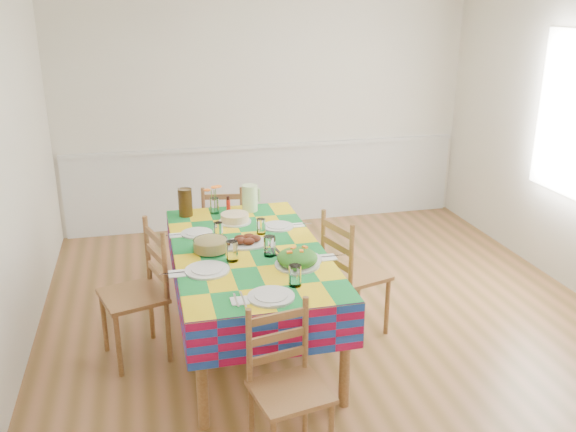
# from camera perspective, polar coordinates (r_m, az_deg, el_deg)

# --- Properties ---
(room) EXTENTS (4.58, 5.08, 2.78)m
(room) POSITION_cam_1_polar(r_m,az_deg,el_deg) (4.35, 4.65, 5.28)
(room) COLOR brown
(room) RESTS_ON ground
(wainscot) EXTENTS (4.41, 0.06, 0.92)m
(wainscot) POSITION_cam_1_polar(r_m,az_deg,el_deg) (6.90, -1.93, 3.23)
(wainscot) COLOR silver
(wainscot) RESTS_ON room
(dining_table) EXTENTS (1.05, 1.94, 0.76)m
(dining_table) POSITION_cam_1_polar(r_m,az_deg,el_deg) (4.37, -3.74, -4.04)
(dining_table) COLOR brown
(dining_table) RESTS_ON room
(setting_near_head) EXTENTS (0.46, 0.31, 0.14)m
(setting_near_head) POSITION_cam_1_polar(r_m,az_deg,el_deg) (3.67, -0.86, -6.82)
(setting_near_head) COLOR silver
(setting_near_head) RESTS_ON dining_table
(setting_left_near) EXTENTS (0.53, 0.32, 0.14)m
(setting_left_near) POSITION_cam_1_polar(r_m,az_deg,el_deg) (4.04, -6.82, -4.39)
(setting_left_near) COLOR silver
(setting_left_near) RESTS_ON dining_table
(setting_left_far) EXTENTS (0.44, 0.26, 0.12)m
(setting_left_far) POSITION_cam_1_polar(r_m,az_deg,el_deg) (4.60, -7.89, -1.49)
(setting_left_far) COLOR silver
(setting_left_far) RESTS_ON dining_table
(setting_right_near) EXTENTS (0.55, 0.32, 0.14)m
(setting_right_near) POSITION_cam_1_polar(r_m,az_deg,el_deg) (4.14, 0.20, -3.61)
(setting_right_near) COLOR silver
(setting_right_near) RESTS_ON dining_table
(setting_right_far) EXTENTS (0.46, 0.27, 0.12)m
(setting_right_far) POSITION_cam_1_polar(r_m,az_deg,el_deg) (4.67, -1.45, -0.96)
(setting_right_far) COLOR silver
(setting_right_far) RESTS_ON dining_table
(meat_platter) EXTENTS (0.34, 0.24, 0.07)m
(meat_platter) POSITION_cam_1_polar(r_m,az_deg,el_deg) (4.39, -3.89, -2.35)
(meat_platter) COLOR silver
(meat_platter) RESTS_ON dining_table
(salad_platter) EXTENTS (0.30, 0.30, 0.13)m
(salad_platter) POSITION_cam_1_polar(r_m,az_deg,el_deg) (4.03, 0.87, -4.02)
(salad_platter) COLOR silver
(salad_platter) RESTS_ON dining_table
(pasta_bowl) EXTENTS (0.24, 0.24, 0.09)m
(pasta_bowl) POSITION_cam_1_polar(r_m,az_deg,el_deg) (4.29, -7.25, -2.75)
(pasta_bowl) COLOR white
(pasta_bowl) RESTS_ON dining_table
(cake) EXTENTS (0.26, 0.26, 0.07)m
(cake) POSITION_cam_1_polar(r_m,az_deg,el_deg) (4.83, -5.01, -0.21)
(cake) COLOR silver
(cake) RESTS_ON dining_table
(serving_utensils) EXTENTS (0.13, 0.30, 0.01)m
(serving_utensils) POSITION_cam_1_polar(r_m,az_deg,el_deg) (4.28, -1.40, -3.22)
(serving_utensils) COLOR black
(serving_utensils) RESTS_ON dining_table
(flower_vase) EXTENTS (0.15, 0.13, 0.25)m
(flower_vase) POSITION_cam_1_polar(r_m,az_deg,el_deg) (5.04, -6.93, 1.37)
(flower_vase) COLOR white
(flower_vase) RESTS_ON dining_table
(hot_sauce) EXTENTS (0.03, 0.03, 0.14)m
(hot_sauce) POSITION_cam_1_polar(r_m,az_deg,el_deg) (5.05, -5.61, 1.07)
(hot_sauce) COLOR red
(hot_sauce) RESTS_ON dining_table
(green_pitcher) EXTENTS (0.13, 0.13, 0.22)m
(green_pitcher) POSITION_cam_1_polar(r_m,az_deg,el_deg) (5.07, -3.59, 1.69)
(green_pitcher) COLOR #BFE9A5
(green_pitcher) RESTS_ON dining_table
(tea_pitcher) EXTENTS (0.11, 0.11, 0.23)m
(tea_pitcher) POSITION_cam_1_polar(r_m,az_deg,el_deg) (5.01, -9.59, 1.26)
(tea_pitcher) COLOR #301F0A
(tea_pitcher) RESTS_ON dining_table
(name_card) EXTENTS (0.08, 0.03, 0.02)m
(name_card) POSITION_cam_1_polar(r_m,az_deg,el_deg) (3.52, -0.98, -8.39)
(name_card) COLOR silver
(name_card) RESTS_ON dining_table
(chair_near) EXTENTS (0.45, 0.44, 0.88)m
(chair_near) POSITION_cam_1_polar(r_m,az_deg,el_deg) (3.43, -0.06, -15.72)
(chair_near) COLOR brown
(chair_near) RESTS_ON room
(chair_far) EXTENTS (0.45, 0.44, 0.89)m
(chair_far) POSITION_cam_1_polar(r_m,az_deg,el_deg) (5.58, -5.96, -1.38)
(chair_far) COLOR brown
(chair_far) RESTS_ON room
(chair_left) EXTENTS (0.52, 0.53, 0.98)m
(chair_left) POSITION_cam_1_polar(r_m,az_deg,el_deg) (4.41, -13.76, -7.10)
(chair_left) COLOR brown
(chair_left) RESTS_ON room
(chair_right) EXTENTS (0.51, 0.52, 0.96)m
(chair_right) POSITION_cam_1_polar(r_m,az_deg,el_deg) (4.62, 5.91, -5.48)
(chair_right) COLOR brown
(chair_right) RESTS_ON room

